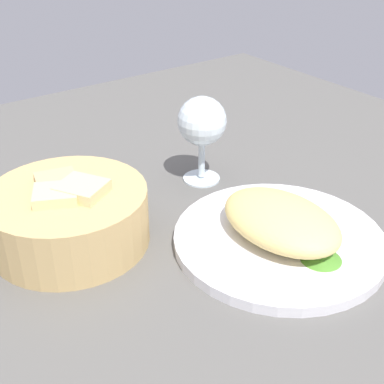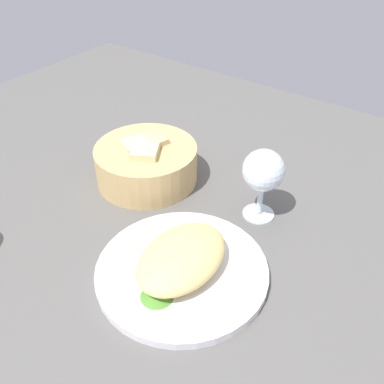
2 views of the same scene
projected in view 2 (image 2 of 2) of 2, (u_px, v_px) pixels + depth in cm
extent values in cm
cube|color=#595753|center=(113.00, 239.00, 75.35)|extent=(140.00, 140.00, 2.00)
cylinder|color=white|center=(182.00, 271.00, 67.31)|extent=(26.48, 26.48, 1.40)
ellipsoid|color=#E3C775|center=(182.00, 258.00, 65.54)|extent=(16.80, 11.75, 4.45)
cone|color=#4A882C|center=(157.00, 294.00, 62.27)|extent=(4.90, 4.90, 1.02)
cylinder|color=tan|center=(147.00, 164.00, 85.54)|extent=(19.74, 19.74, 7.29)
cube|color=tan|center=(153.00, 149.00, 85.67)|extent=(5.40, 5.76, 4.87)
cube|color=beige|center=(136.00, 153.00, 84.17)|extent=(6.32, 6.55, 5.06)
cube|color=beige|center=(146.00, 160.00, 82.35)|extent=(7.13, 6.93, 5.41)
cylinder|color=silver|center=(258.00, 213.00, 78.91)|extent=(5.65, 5.65, 0.60)
cylinder|color=silver|center=(260.00, 200.00, 77.08)|extent=(1.00, 1.00, 5.42)
sphere|color=silver|center=(263.00, 170.00, 73.23)|extent=(7.27, 7.27, 7.27)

